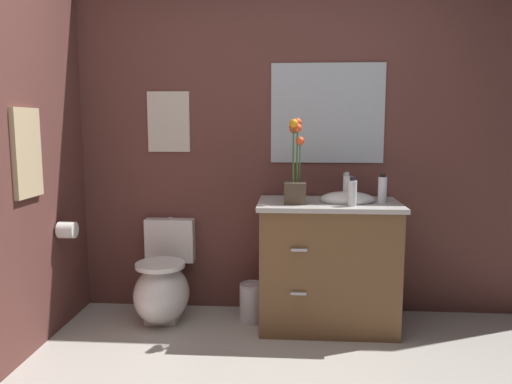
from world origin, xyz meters
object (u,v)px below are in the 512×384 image
at_px(vanity_cabinet, 328,263).
at_px(wall_poster, 169,122).
at_px(lotion_bottle, 347,188).
at_px(hand_wash_bottle, 352,193).
at_px(trash_bin, 252,302).
at_px(flower_vase, 295,175).
at_px(toilet_paper_roll, 67,230).
at_px(soap_bottle, 382,189).
at_px(wall_mirror, 327,113).
at_px(toilet, 163,286).
at_px(hanging_towel, 27,153).

relative_size(vanity_cabinet, wall_poster, 2.39).
xyz_separation_m(lotion_bottle, hand_wash_bottle, (0.01, -0.18, -0.01)).
relative_size(trash_bin, wall_poster, 0.63).
bearing_deg(flower_vase, toilet_paper_roll, -176.61).
relative_size(hand_wash_bottle, toilet_paper_roll, 1.69).
height_order(flower_vase, toilet_paper_roll, flower_vase).
height_order(soap_bottle, toilet_paper_roll, soap_bottle).
bearing_deg(wall_poster, flower_vase, -22.20).
distance_m(wall_mirror, toilet_paper_roll, 1.95).
bearing_deg(trash_bin, wall_mirror, 26.69).
distance_m(toilet, trash_bin, 0.64).
relative_size(flower_vase, wall_mirror, 0.69).
distance_m(flower_vase, soap_bottle, 0.59).
distance_m(flower_vase, hand_wash_bottle, 0.38).
height_order(soap_bottle, wall_mirror, wall_mirror).
height_order(wall_mirror, toilet_paper_roll, wall_mirror).
distance_m(hand_wash_bottle, toilet_paper_roll, 1.88).
height_order(flower_vase, hand_wash_bottle, flower_vase).
bearing_deg(hand_wash_bottle, trash_bin, 163.43).
distance_m(wall_poster, wall_mirror, 1.15).
relative_size(lotion_bottle, hanging_towel, 0.38).
xyz_separation_m(vanity_cabinet, soap_bottle, (0.34, -0.01, 0.51)).
height_order(wall_poster, hanging_towel, wall_poster).
distance_m(flower_vase, toilet_paper_roll, 1.55).
bearing_deg(wall_poster, toilet_paper_roll, -141.55).
relative_size(trash_bin, wall_mirror, 0.34).
xyz_separation_m(soap_bottle, toilet_paper_roll, (-2.08, -0.16, -0.27)).
bearing_deg(hanging_towel, toilet_paper_roll, 80.89).
xyz_separation_m(flower_vase, wall_poster, (-0.92, 0.38, 0.34)).
bearing_deg(toilet_paper_roll, wall_mirror, 15.02).
bearing_deg(trash_bin, flower_vase, -21.92).
bearing_deg(vanity_cabinet, hanging_towel, -163.99).
relative_size(lotion_bottle, hand_wash_bottle, 1.06).
xyz_separation_m(vanity_cabinet, flower_vase, (-0.23, -0.08, 0.61)).
height_order(trash_bin, toilet_paper_roll, toilet_paper_roll).
bearing_deg(trash_bin, vanity_cabinet, -3.87).
height_order(flower_vase, trash_bin, flower_vase).
distance_m(vanity_cabinet, trash_bin, 0.60).
height_order(toilet, lotion_bottle, lotion_bottle).
xyz_separation_m(lotion_bottle, wall_poster, (-1.26, 0.27, 0.44)).
bearing_deg(toilet, hanging_towel, -139.85).
bearing_deg(toilet, soap_bottle, -1.42).
bearing_deg(hand_wash_bottle, toilet, 171.80).
distance_m(soap_bottle, lotion_bottle, 0.23).
relative_size(wall_poster, wall_mirror, 0.54).
height_order(hand_wash_bottle, toilet_paper_roll, hand_wash_bottle).
bearing_deg(soap_bottle, trash_bin, 176.97).
xyz_separation_m(wall_mirror, hanging_towel, (-1.78, -0.81, -0.24)).
xyz_separation_m(trash_bin, wall_poster, (-0.63, 0.26, 1.25)).
bearing_deg(lotion_bottle, toilet_paper_roll, -173.96).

